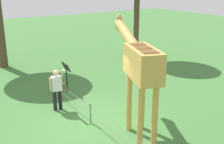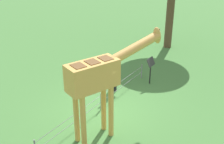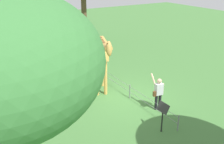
# 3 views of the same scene
# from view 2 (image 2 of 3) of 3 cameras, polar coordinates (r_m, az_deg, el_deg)

# --- Properties ---
(ground_plane) EXTENTS (60.00, 60.00, 0.00)m
(ground_plane) POSITION_cam_2_polar(r_m,az_deg,el_deg) (11.42, -1.48, -7.88)
(ground_plane) COLOR #427538
(giraffe) EXTENTS (3.75, 1.75, 3.54)m
(giraffe) POSITION_cam_2_polar(r_m,az_deg,el_deg) (8.96, -2.25, -0.88)
(giraffe) COLOR gold
(giraffe) RESTS_ON ground_plane
(visitor) EXTENTS (0.67, 0.59, 1.72)m
(visitor) POSITION_cam_2_polar(r_m,az_deg,el_deg) (12.51, 0.33, -0.09)
(visitor) COLOR black
(visitor) RESTS_ON ground_plane
(info_sign) EXTENTS (0.56, 0.21, 1.32)m
(info_sign) POSITION_cam_2_polar(r_m,az_deg,el_deg) (13.24, 7.93, 1.34)
(info_sign) COLOR black
(info_sign) RESTS_ON ground_plane
(wire_fence) EXTENTS (7.05, 0.05, 0.75)m
(wire_fence) POSITION_cam_2_polar(r_m,az_deg,el_deg) (11.30, -2.26, -5.87)
(wire_fence) COLOR slate
(wire_fence) RESTS_ON ground_plane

